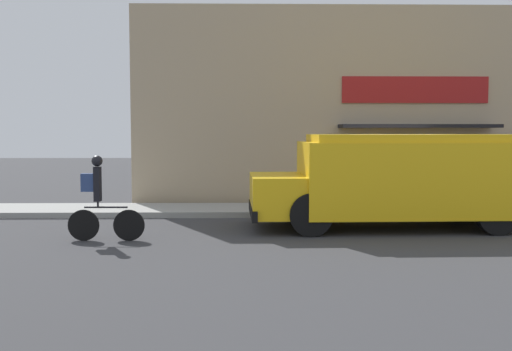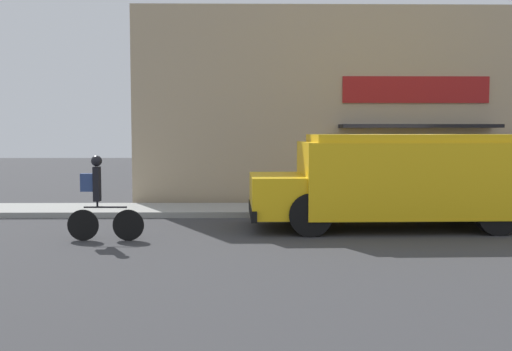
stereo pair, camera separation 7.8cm
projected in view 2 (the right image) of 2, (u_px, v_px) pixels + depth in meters
ground_plane at (395, 218)px, 15.23m from camera, size 70.00×70.00×0.00m
sidewalk at (386, 210)px, 16.24m from camera, size 28.00×2.04×0.15m
storefront at (378, 107)px, 17.38m from camera, size 14.24×1.09×5.83m
school_bus at (404, 178)px, 13.55m from camera, size 6.49×2.84×2.13m
cyclist at (99, 199)px, 11.98m from camera, size 1.54×0.22×1.72m
trash_bin at (414, 189)px, 16.52m from camera, size 0.56×0.56×0.93m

